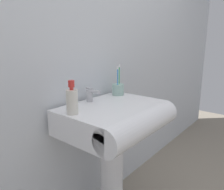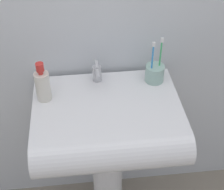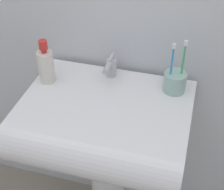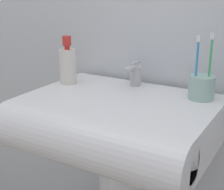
# 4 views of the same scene
# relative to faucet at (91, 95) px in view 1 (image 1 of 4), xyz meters

# --- Properties ---
(wall_back) EXTENTS (5.00, 0.05, 2.40)m
(wall_back) POSITION_rel_faucet_xyz_m (0.03, 0.11, 0.30)
(wall_back) COLOR silver
(wall_back) RESTS_ON ground
(sink_pedestal) EXTENTS (0.15, 0.15, 0.71)m
(sink_pedestal) POSITION_rel_faucet_xyz_m (0.03, -0.15, -0.55)
(sink_pedestal) COLOR white
(sink_pedestal) RESTS_ON ground
(sink_basin) EXTENTS (0.62, 0.49, 0.15)m
(sink_basin) POSITION_rel_faucet_xyz_m (0.03, -0.20, -0.12)
(sink_basin) COLOR white
(sink_basin) RESTS_ON sink_pedestal
(faucet) EXTENTS (0.04, 0.11, 0.09)m
(faucet) POSITION_rel_faucet_xyz_m (0.00, 0.00, 0.00)
(faucet) COLOR #B7B7BC
(faucet) RESTS_ON sink_basin
(toothbrush_cup) EXTENTS (0.08, 0.08, 0.21)m
(toothbrush_cup) POSITION_rel_faucet_xyz_m (0.25, -0.02, -0.00)
(toothbrush_cup) COLOR #99BFB2
(toothbrush_cup) RESTS_ON sink_basin
(soap_bottle) EXTENTS (0.06, 0.06, 0.18)m
(soap_bottle) POSITION_rel_faucet_xyz_m (-0.23, -0.09, 0.03)
(soap_bottle) COLOR silver
(soap_bottle) RESTS_ON sink_basin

